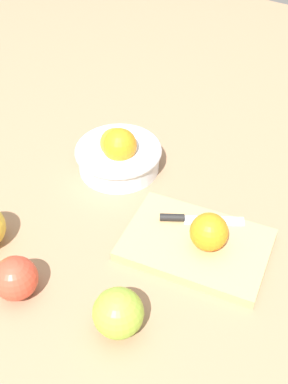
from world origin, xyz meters
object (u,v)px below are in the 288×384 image
at_px(bowl, 118,154).
at_px(knife, 190,219).
at_px(apple_front_right, 118,313).
at_px(cutting_board, 196,245).
at_px(apple_front_left_2, 15,278).
at_px(orange_on_board, 209,232).

relative_size(bowl, knife, 1.28).
xyz_separation_m(bowl, apple_front_right, (0.23, -0.31, 0.00)).
distance_m(bowl, knife, 0.22).
height_order(cutting_board, apple_front_left_2, apple_front_left_2).
xyz_separation_m(cutting_board, orange_on_board, (0.02, 0.00, 0.04)).
distance_m(orange_on_board, apple_front_right, 0.21).
bearing_deg(apple_front_right, apple_front_left_2, -168.23).
bearing_deg(bowl, cutting_board, -23.70).
bearing_deg(apple_front_right, bowl, 125.65).
height_order(knife, apple_front_right, apple_front_right).
distance_m(cutting_board, knife, 0.05).
distance_m(cutting_board, apple_front_right, 0.21).
height_order(cutting_board, orange_on_board, orange_on_board).
relative_size(cutting_board, apple_front_right, 3.23).
bearing_deg(cutting_board, orange_on_board, 8.19).
bearing_deg(orange_on_board, knife, 147.39).
relative_size(bowl, apple_front_left_2, 2.48).
bearing_deg(bowl, knife, -18.30).
xyz_separation_m(apple_front_left_2, apple_front_right, (0.18, 0.04, 0.00)).
relative_size(apple_front_left_2, apple_front_right, 0.93).
bearing_deg(cutting_board, apple_front_right, -95.53).
xyz_separation_m(cutting_board, apple_front_left_2, (-0.20, -0.24, 0.03)).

